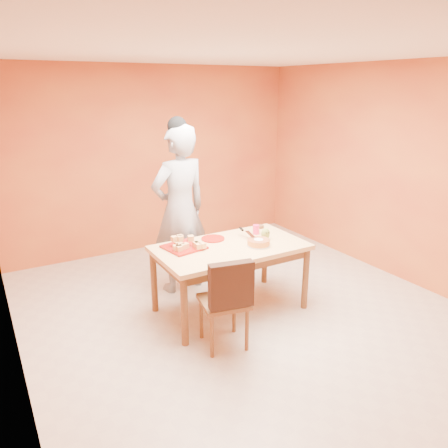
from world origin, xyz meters
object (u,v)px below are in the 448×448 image
pastry_platter (184,247)px  red_dinner_plate (213,239)px  sponge_cake (259,242)px  egg_ornament (265,234)px  dining_table (230,254)px  dining_chair (225,300)px  magenta_glass (256,229)px  checker_tin (260,227)px  person (180,210)px

pastry_platter → red_dinner_plate: pastry_platter is taller
red_dinner_plate → sponge_cake: bearing=-52.6°
egg_ornament → red_dinner_plate: bearing=128.4°
dining_table → pastry_platter: pastry_platter is taller
red_dinner_plate → egg_ornament: size_ratio=1.99×
dining_chair → pastry_platter: dining_chair is taller
dining_chair → pastry_platter: (-0.05, 0.77, 0.29)m
magenta_glass → dining_chair: bearing=-138.5°
magenta_glass → pastry_platter: bearing=-179.9°
sponge_cake → egg_ornament: size_ratio=1.84×
checker_tin → egg_ornament: bearing=-115.6°
red_dinner_plate → dining_chair: bearing=-112.1°
dining_table → person: bearing=106.5°
dining_chair → egg_ornament: (0.85, 0.56, 0.34)m
checker_tin → person: bearing=153.2°
dining_chair → person: size_ratio=0.47×
dining_table → checker_tin: size_ratio=15.28×
sponge_cake → dining_chair: bearing=-147.3°
dining_table → person: (-0.23, 0.78, 0.33)m
sponge_cake → magenta_glass: size_ratio=2.25×
person → red_dinner_plate: size_ratio=7.66×
person → sponge_cake: (0.49, -0.93, -0.20)m
dining_chair → person: person is taller
sponge_cake → person: bearing=117.7°
person → egg_ornament: person is taller
pastry_platter → checker_tin: 1.10m
red_dinner_plate → egg_ornament: (0.50, -0.30, 0.06)m
red_dinner_plate → checker_tin: (0.68, 0.08, 0.01)m
sponge_cake → magenta_glass: 0.39m
person → checker_tin: 0.98m
pastry_platter → dining_chair: bearing=-86.1°
egg_ornament → magenta_glass: size_ratio=1.22×
dining_chair → dining_table: bearing=65.9°
dining_table → checker_tin: (0.62, 0.35, 0.11)m
dining_table → red_dinner_plate: size_ratio=6.14×
pastry_platter → egg_ornament: bearing=-13.0°
dining_table → red_dinner_plate: red_dinner_plate is taller
person → sponge_cake: 1.07m
dining_table → magenta_glass: 0.51m
dining_chair → magenta_glass: bearing=52.5°
person → checker_tin: (0.85, -0.43, -0.22)m
magenta_glass → egg_ornament: bearing=-94.5°
sponge_cake → red_dinner_plate: bearing=127.4°
sponge_cake → checker_tin: size_ratio=2.31×
person → checker_tin: size_ratio=19.08×
pastry_platter → sponge_cake: (0.72, -0.33, 0.03)m
sponge_cake → magenta_glass: magenta_glass is taller
dining_chair → sponge_cake: 0.86m
dining_chair → egg_ornament: size_ratio=7.11×
person → egg_ornament: (0.67, -0.81, -0.17)m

